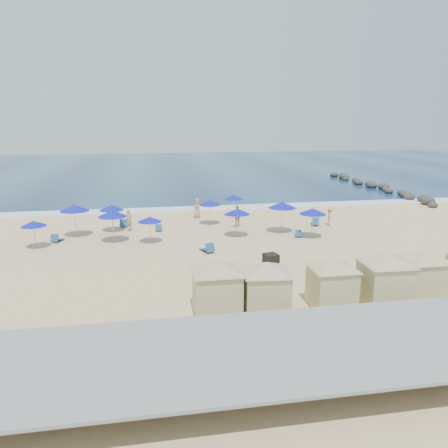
{
  "coord_description": "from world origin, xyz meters",
  "views": [
    {
      "loc": [
        -5.86,
        -28.36,
        8.9
      ],
      "look_at": [
        -0.37,
        3.0,
        1.32
      ],
      "focal_mm": 35.0,
      "sensor_mm": 36.0,
      "label": 1
    }
  ],
  "objects_px": {
    "beachgoer_2": "(330,216)",
    "beachgoer_3": "(197,208)",
    "cabana_1": "(266,281)",
    "umbrella_5": "(237,211)",
    "umbrella_2": "(112,208)",
    "umbrella_9": "(313,211)",
    "umbrella_1": "(34,224)",
    "cabana_2": "(332,277)",
    "umbrella_4": "(150,219)",
    "umbrella_3": "(112,214)",
    "umbrella_6": "(210,203)",
    "beachgoer_0": "(129,220)",
    "cabana_3": "(385,272)",
    "umbrella_0": "(74,208)",
    "rock_jetty": "(376,186)",
    "beachgoer_1": "(237,216)",
    "cabana_4": "(424,268)",
    "umbrella_8": "(234,197)",
    "umbrella_7": "(282,205)",
    "trash_bin": "(271,260)",
    "cabana_0": "(217,281)"
  },
  "relations": [
    {
      "from": "umbrella_7",
      "to": "beachgoer_1",
      "type": "relative_size",
      "value": 1.39
    },
    {
      "from": "cabana_3",
      "to": "umbrella_3",
      "type": "relative_size",
      "value": 1.85
    },
    {
      "from": "umbrella_6",
      "to": "beachgoer_1",
      "type": "height_order",
      "value": "umbrella_6"
    },
    {
      "from": "umbrella_2",
      "to": "umbrella_9",
      "type": "xyz_separation_m",
      "value": [
        15.39,
        -4.69,
        0.1
      ]
    },
    {
      "from": "cabana_0",
      "to": "umbrella_3",
      "type": "distance_m",
      "value": 14.85
    },
    {
      "from": "umbrella_0",
      "to": "umbrella_4",
      "type": "height_order",
      "value": "umbrella_0"
    },
    {
      "from": "umbrella_1",
      "to": "cabana_2",
      "type": "bearing_deg",
      "value": -38.25
    },
    {
      "from": "umbrella_0",
      "to": "beachgoer_3",
      "type": "bearing_deg",
      "value": 26.23
    },
    {
      "from": "cabana_4",
      "to": "umbrella_5",
      "type": "xyz_separation_m",
      "value": [
        -6.92,
        13.51,
        0.41
      ]
    },
    {
      "from": "beachgoer_2",
      "to": "umbrella_9",
      "type": "bearing_deg",
      "value": 159.94
    },
    {
      "from": "umbrella_4",
      "to": "beachgoer_0",
      "type": "relative_size",
      "value": 1.16
    },
    {
      "from": "umbrella_3",
      "to": "umbrella_9",
      "type": "height_order",
      "value": "umbrella_3"
    },
    {
      "from": "rock_jetty",
      "to": "beachgoer_3",
      "type": "xyz_separation_m",
      "value": [
        -25.49,
        -13.51,
        0.55
      ]
    },
    {
      "from": "umbrella_6",
      "to": "cabana_0",
      "type": "bearing_deg",
      "value": -97.12
    },
    {
      "from": "cabana_4",
      "to": "cabana_0",
      "type": "bearing_deg",
      "value": -179.22
    },
    {
      "from": "umbrella_8",
      "to": "beachgoer_2",
      "type": "relative_size",
      "value": 1.33
    },
    {
      "from": "cabana_1",
      "to": "umbrella_5",
      "type": "relative_size",
      "value": 1.92
    },
    {
      "from": "trash_bin",
      "to": "beachgoer_2",
      "type": "height_order",
      "value": "beachgoer_2"
    },
    {
      "from": "umbrella_7",
      "to": "umbrella_5",
      "type": "bearing_deg",
      "value": -170.51
    },
    {
      "from": "rock_jetty",
      "to": "umbrella_6",
      "type": "bearing_deg",
      "value": -146.52
    },
    {
      "from": "rock_jetty",
      "to": "umbrella_4",
      "type": "relative_size",
      "value": 12.97
    },
    {
      "from": "cabana_3",
      "to": "umbrella_7",
      "type": "height_order",
      "value": "cabana_3"
    },
    {
      "from": "umbrella_0",
      "to": "umbrella_9",
      "type": "relative_size",
      "value": 1.08
    },
    {
      "from": "umbrella_8",
      "to": "beachgoer_2",
      "type": "bearing_deg",
      "value": -34.55
    },
    {
      "from": "beachgoer_3",
      "to": "beachgoer_1",
      "type": "bearing_deg",
      "value": 4.6
    },
    {
      "from": "cabana_4",
      "to": "cabana_3",
      "type": "bearing_deg",
      "value": -169.62
    },
    {
      "from": "umbrella_4",
      "to": "cabana_2",
      "type": "bearing_deg",
      "value": -56.91
    },
    {
      "from": "rock_jetty",
      "to": "umbrella_6",
      "type": "relative_size",
      "value": 12.04
    },
    {
      "from": "umbrella_4",
      "to": "beachgoer_2",
      "type": "height_order",
      "value": "umbrella_4"
    },
    {
      "from": "cabana_1",
      "to": "umbrella_2",
      "type": "distance_m",
      "value": 19.16
    },
    {
      "from": "rock_jetty",
      "to": "umbrella_8",
      "type": "height_order",
      "value": "umbrella_8"
    },
    {
      "from": "umbrella_6",
      "to": "beachgoer_0",
      "type": "xyz_separation_m",
      "value": [
        -6.88,
        -1.25,
        -1.03
      ]
    },
    {
      "from": "cabana_3",
      "to": "umbrella_0",
      "type": "height_order",
      "value": "cabana_3"
    },
    {
      "from": "cabana_0",
      "to": "umbrella_7",
      "type": "bearing_deg",
      "value": 61.99
    },
    {
      "from": "umbrella_3",
      "to": "umbrella_8",
      "type": "relative_size",
      "value": 1.19
    },
    {
      "from": "umbrella_8",
      "to": "umbrella_9",
      "type": "distance_m",
      "value": 9.88
    },
    {
      "from": "beachgoer_2",
      "to": "beachgoer_3",
      "type": "distance_m",
      "value": 12.11
    },
    {
      "from": "umbrella_1",
      "to": "umbrella_5",
      "type": "bearing_deg",
      "value": 2.54
    },
    {
      "from": "umbrella_7",
      "to": "umbrella_6",
      "type": "bearing_deg",
      "value": 144.38
    },
    {
      "from": "umbrella_3",
      "to": "umbrella_6",
      "type": "xyz_separation_m",
      "value": [
        7.92,
        4.4,
        -0.24
      ]
    },
    {
      "from": "cabana_1",
      "to": "cabana_4",
      "type": "xyz_separation_m",
      "value": [
        8.42,
        0.46,
        -0.01
      ]
    },
    {
      "from": "cabana_3",
      "to": "beachgoer_2",
      "type": "height_order",
      "value": "cabana_3"
    },
    {
      "from": "cabana_2",
      "to": "beachgoer_3",
      "type": "distance_m",
      "value": 21.48
    },
    {
      "from": "beachgoer_2",
      "to": "cabana_3",
      "type": "bearing_deg",
      "value": -174.6
    },
    {
      "from": "trash_bin",
      "to": "beachgoer_1",
      "type": "height_order",
      "value": "beachgoer_1"
    },
    {
      "from": "beachgoer_2",
      "to": "trash_bin",
      "type": "bearing_deg",
      "value": 160.24
    },
    {
      "from": "umbrella_2",
      "to": "umbrella_8",
      "type": "height_order",
      "value": "umbrella_2"
    },
    {
      "from": "umbrella_0",
      "to": "umbrella_5",
      "type": "relative_size",
      "value": 1.13
    },
    {
      "from": "beachgoer_0",
      "to": "umbrella_0",
      "type": "bearing_deg",
      "value": 144.45
    },
    {
      "from": "umbrella_6",
      "to": "beachgoer_3",
      "type": "relative_size",
      "value": 1.21
    }
  ]
}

